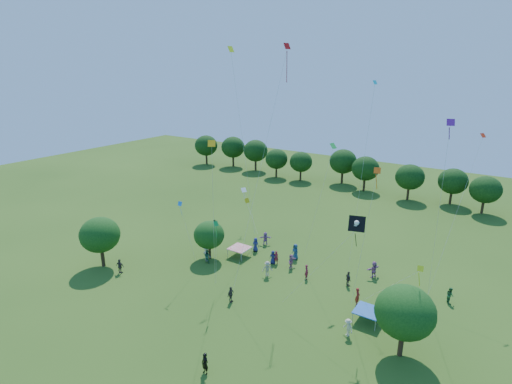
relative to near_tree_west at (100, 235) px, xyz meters
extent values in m
cylinder|color=#422B19|center=(0.00, 0.00, -2.81)|extent=(0.40, 0.40, 1.96)
ellipsoid|color=#194A15|center=(0.00, 0.00, 0.01)|extent=(4.34, 4.34, 3.90)
cylinder|color=#422B19|center=(8.75, 8.11, -3.07)|extent=(0.30, 0.30, 1.45)
ellipsoid|color=#194A15|center=(8.75, 8.11, -0.83)|extent=(3.54, 3.54, 3.19)
cylinder|color=#422B19|center=(31.70, 3.52, -2.82)|extent=(0.40, 0.40, 1.94)
ellipsoid|color=#194A15|center=(31.70, 3.52, 0.06)|extent=(4.50, 4.50, 4.05)
cylinder|color=#422B19|center=(-22.79, 44.72, -2.72)|extent=(0.44, 0.44, 2.15)
ellipsoid|color=#133A10|center=(-22.79, 44.72, 0.55)|extent=(5.17, 5.17, 4.65)
cylinder|color=#422B19|center=(-16.33, 46.36, -2.71)|extent=(0.45, 0.45, 2.17)
ellipsoid|color=#133A10|center=(-16.33, 46.36, 0.60)|extent=(5.22, 5.22, 4.70)
cylinder|color=#422B19|center=(-10.03, 46.02, -2.72)|extent=(0.44, 0.44, 2.15)
ellipsoid|color=#133A10|center=(-10.03, 46.02, 0.56)|extent=(5.17, 5.17, 4.65)
cylinder|color=#422B19|center=(-3.44, 43.73, -2.86)|extent=(0.38, 0.38, 1.87)
ellipsoid|color=#133A10|center=(-3.44, 43.73, -0.02)|extent=(4.48, 4.48, 4.03)
cylinder|color=#422B19|center=(1.77, 44.35, -2.87)|extent=(0.38, 0.38, 1.84)
ellipsoid|color=#133A10|center=(1.77, 44.35, -0.07)|extent=(4.42, 4.42, 3.98)
cylinder|color=#422B19|center=(9.50, 46.74, -2.72)|extent=(0.44, 0.44, 2.14)
ellipsoid|color=#133A10|center=(9.50, 46.74, 0.54)|extent=(5.14, 5.14, 4.63)
cylinder|color=#422B19|center=(14.60, 44.57, -2.78)|extent=(0.42, 0.42, 2.03)
ellipsoid|color=#133A10|center=(14.60, 44.57, 0.30)|extent=(4.86, 4.86, 4.37)
cylinder|color=#422B19|center=(22.58, 43.45, -2.81)|extent=(0.40, 0.40, 1.96)
ellipsoid|color=#133A10|center=(22.58, 43.45, 0.17)|extent=(4.71, 4.71, 4.24)
cylinder|color=#422B19|center=(28.96, 44.99, -2.84)|extent=(0.39, 0.39, 1.91)
ellipsoid|color=#133A10|center=(28.96, 44.99, 0.07)|extent=(4.59, 4.59, 4.13)
cylinder|color=#422B19|center=(33.75, 42.81, -2.85)|extent=(0.39, 0.39, 1.89)
ellipsoid|color=#133A10|center=(33.75, 42.81, 0.02)|extent=(4.54, 4.54, 4.08)
cube|color=red|center=(11.34, 10.47, -2.74)|extent=(2.20, 2.20, 0.08)
cylinder|color=#999999|center=(10.34, 9.47, -3.24)|extent=(0.05, 0.05, 1.10)
cylinder|color=#999999|center=(12.34, 9.47, -3.24)|extent=(0.05, 0.05, 1.10)
cylinder|color=#999999|center=(10.34, 11.47, -3.24)|extent=(0.05, 0.05, 1.10)
cylinder|color=#999999|center=(12.34, 11.47, -3.24)|extent=(0.05, 0.05, 1.10)
cube|color=#1A54AA|center=(28.15, 6.38, -2.74)|extent=(2.20, 2.20, 0.08)
cylinder|color=#999999|center=(27.15, 5.38, -3.24)|extent=(0.05, 0.05, 1.10)
cylinder|color=#999999|center=(29.15, 5.38, -3.24)|extent=(0.05, 0.05, 1.10)
cylinder|color=#999999|center=(27.15, 7.38, -3.24)|extent=(0.05, 0.05, 1.10)
cylinder|color=#999999|center=(29.15, 7.38, -3.24)|extent=(0.05, 0.05, 1.10)
imported|color=black|center=(20.39, -6.33, -2.94)|extent=(0.70, 0.51, 1.70)
imported|color=navy|center=(12.17, 12.65, -2.93)|extent=(0.89, 0.54, 1.73)
imported|color=maroon|center=(26.52, 8.34, -2.91)|extent=(0.58, 0.75, 1.77)
imported|color=#275C3C|center=(9.19, 7.11, -3.03)|extent=(0.78, 0.47, 1.53)
imported|color=#A29682|center=(16.57, 8.29, -2.94)|extent=(1.15, 1.14, 1.71)
imported|color=#3F3533|center=(2.96, -0.02, -2.97)|extent=(1.04, 0.66, 1.65)
imported|color=#9F5D92|center=(26.13, 14.34, -2.88)|extent=(1.30, 1.80, 1.83)
imported|color=navy|center=(17.19, 13.43, -2.85)|extent=(1.05, 0.80, 1.89)
imported|color=maroon|center=(20.33, 10.09, -2.98)|extent=(0.71, 0.70, 1.62)
imported|color=#2A6232|center=(33.68, 13.57, -3.01)|extent=(0.75, 0.88, 1.57)
imported|color=beige|center=(27.44, 3.52, -3.01)|extent=(1.12, 0.88, 1.57)
imported|color=#423A35|center=(16.32, 2.15, -2.99)|extent=(0.47, 0.96, 1.60)
imported|color=#A8628A|center=(17.84, 11.27, -2.97)|extent=(0.62, 1.56, 1.65)
imported|color=navy|center=(15.61, 11.02, -3.00)|extent=(0.88, 0.65, 1.59)
imported|color=maroon|center=(15.91, 11.20, -3.00)|extent=(0.69, 0.69, 1.59)
imported|color=#265A2D|center=(4.10, 14.65, -2.95)|extent=(0.85, 0.95, 1.70)
imported|color=beige|center=(8.91, 7.38, -2.88)|extent=(1.28, 0.77, 1.83)
imported|color=#423635|center=(24.52, 11.13, -2.99)|extent=(0.98, 0.95, 1.60)
imported|color=#A463AA|center=(12.12, 14.93, -2.97)|extent=(1.59, 1.30, 1.65)
cube|color=black|center=(27.08, 4.73, 5.74)|extent=(1.44, 1.04, 1.10)
cube|color=black|center=(27.08, 4.78, 4.34)|extent=(0.18, 0.26, 1.18)
sphere|color=white|center=(27.08, 4.67, 5.84)|extent=(0.40, 0.40, 0.40)
cylinder|color=white|center=(27.08, 4.67, 5.56)|extent=(0.28, 0.56, 0.36)
cylinder|color=white|center=(27.08, 4.67, 5.56)|extent=(0.28, 0.56, 0.36)
cylinder|color=beige|center=(24.25, 3.85, 1.36)|extent=(5.68, 1.79, 7.71)
cube|color=red|center=(16.74, 11.22, 19.54)|extent=(0.55, 0.74, 0.58)
cube|color=red|center=(16.74, 11.27, 17.63)|extent=(0.33, 0.60, 2.94)
cylinder|color=beige|center=(16.57, 6.86, 8.39)|extent=(0.35, 8.74, 21.76)
cube|color=red|center=(33.82, 18.80, 11.48)|extent=(0.56, 0.60, 0.38)
cylinder|color=beige|center=(32.94, 14.94, 4.39)|extent=(1.77, 7.73, 13.77)
cube|color=yellow|center=(10.47, 13.33, 2.19)|extent=(0.42, 0.66, 0.55)
cylinder|color=beige|center=(10.71, 13.84, -0.28)|extent=(0.51, 1.05, 4.44)
cube|color=yellow|center=(32.29, 3.94, 3.68)|extent=(0.45, 0.31, 0.36)
cube|color=yellow|center=(32.29, 3.99, 2.80)|extent=(0.21, 0.25, 1.21)
cylinder|color=beige|center=(29.64, 5.17, 0.51)|extent=(5.32, 2.49, 6.01)
cube|color=green|center=(21.50, 12.49, 10.18)|extent=(0.59, 0.74, 0.50)
cylinder|color=beige|center=(20.16, 12.49, 3.71)|extent=(2.69, 0.02, 12.41)
cube|color=blue|center=(9.47, 3.03, 4.57)|extent=(0.46, 0.24, 0.41)
cube|color=blue|center=(9.47, 3.08, 3.78)|extent=(0.19, 0.21, 0.99)
cylinder|color=beige|center=(9.43, 3.99, 0.94)|extent=(0.08, 1.93, 6.88)
cube|color=#751689|center=(32.40, 7.57, 13.81)|extent=(0.62, 0.46, 0.47)
cube|color=#751689|center=(32.40, 7.62, 13.01)|extent=(0.15, 0.21, 0.90)
cylinder|color=beige|center=(32.22, 9.55, 5.54)|extent=(0.39, 3.97, 16.08)
cube|color=white|center=(6.83, 17.80, 1.79)|extent=(0.71, 0.81, 0.52)
cube|color=white|center=(6.83, 17.85, 0.89)|extent=(0.12, 0.22, 0.93)
cylinder|color=beige|center=(9.00, 16.21, -0.50)|extent=(4.36, 3.21, 4.01)
cube|color=#0ECAD9|center=(24.25, 15.25, 16.22)|extent=(0.39, 0.48, 0.37)
cylinder|color=beige|center=(24.09, 13.96, 6.77)|extent=(0.33, 2.60, 18.54)
cube|color=#E6520D|center=(28.46, 4.17, 10.41)|extent=(0.55, 0.42, 0.40)
cube|color=#E6520D|center=(28.46, 4.22, 9.52)|extent=(0.18, 0.26, 1.15)
cylinder|color=beige|center=(27.55, 5.23, 3.86)|extent=(1.85, 2.14, 12.71)
cube|color=#DF9E0B|center=(17.70, -1.57, 12.18)|extent=(0.67, 0.63, 0.44)
cylinder|color=beige|center=(16.05, 0.32, 4.73)|extent=(3.33, 3.79, 14.45)
cube|color=#EBFD16|center=(8.92, 12.69, 19.50)|extent=(0.44, 0.77, 0.66)
cylinder|color=beige|center=(9.88, 13.58, 8.35)|extent=(1.95, 1.81, 21.69)
cube|color=#1A9238|center=(14.98, 1.91, 4.01)|extent=(0.31, 0.51, 0.43)
cube|color=#1A9238|center=(14.98, 1.96, 3.19)|extent=(0.18, 0.23, 1.02)
cylinder|color=beige|center=(14.67, 2.15, 0.66)|extent=(0.64, 0.51, 6.31)
camera|label=1|loc=(36.68, -24.18, 17.55)|focal=28.00mm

